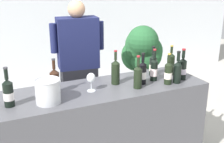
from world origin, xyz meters
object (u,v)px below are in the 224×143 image
object	(u,v)px
wine_bottle_10	(143,73)
potted_shrub	(143,54)
person_server	(79,76)
wine_bottle_7	(168,73)
wine_glass	(91,79)
wine_bottle_6	(138,76)
wine_bottle_1	(182,68)
wine_bottle_5	(171,63)
wine_bottle_8	(55,81)
wine_bottle_9	(177,71)
wine_bottle_0	(153,65)
ice_bucket	(48,91)
wine_bottle_2	(8,93)
wine_bottle_3	(116,71)
wine_bottle_4	(154,70)

from	to	relation	value
wine_bottle_10	potted_shrub	world-z (taller)	potted_shrub
wine_bottle_10	person_server	bearing A→B (deg)	117.94
wine_bottle_7	person_server	bearing A→B (deg)	125.72
wine_glass	person_server	world-z (taller)	person_server
person_server	wine_bottle_6	bearing A→B (deg)	-70.08
wine_bottle_1	wine_bottle_10	world-z (taller)	wine_bottle_1
wine_bottle_5	wine_glass	world-z (taller)	wine_bottle_5
wine_bottle_10	wine_bottle_5	bearing A→B (deg)	15.51
wine_bottle_6	person_server	distance (m)	0.92
wine_bottle_8	wine_glass	distance (m)	0.32
wine_glass	person_server	size ratio (longest dim) A/B	0.10
person_server	wine_bottle_8	bearing A→B (deg)	-123.41
wine_bottle_7	wine_bottle_9	size ratio (longest dim) A/B	0.96
wine_bottle_0	wine_bottle_9	world-z (taller)	wine_bottle_9
ice_bucket	wine_bottle_6	bearing A→B (deg)	-1.08
potted_shrub	wine_glass	bearing A→B (deg)	-138.45
person_server	wine_bottle_5	bearing A→B (deg)	-38.54
wine_bottle_0	wine_bottle_7	bearing A→B (deg)	-90.59
wine_bottle_0	wine_glass	bearing A→B (deg)	-168.91
wine_bottle_2	potted_shrub	xyz separation A→B (m)	(1.83, 1.02, -0.13)
wine_bottle_0	ice_bucket	world-z (taller)	wine_bottle_0
wine_glass	wine_bottle_9	bearing A→B (deg)	-9.95
ice_bucket	potted_shrub	distance (m)	1.88
wine_bottle_2	wine_bottle_7	distance (m)	1.46
person_server	wine_glass	bearing A→B (deg)	-99.02
wine_bottle_3	wine_bottle_8	world-z (taller)	wine_bottle_3
potted_shrub	wine_bottle_3	bearing A→B (deg)	-132.44
wine_bottle_5	wine_bottle_8	distance (m)	1.24
wine_bottle_10	wine_glass	world-z (taller)	wine_bottle_10
person_server	wine_bottle_7	bearing A→B (deg)	-54.28
wine_bottle_0	wine_bottle_7	world-z (taller)	wine_bottle_0
wine_bottle_5	wine_bottle_6	xyz separation A→B (m)	(-0.51, -0.20, -0.01)
wine_bottle_7	ice_bucket	xyz separation A→B (m)	(-1.16, 0.04, -0.01)
wine_bottle_5	wine_bottle_7	size ratio (longest dim) A/B	1.04
wine_bottle_10	potted_shrub	distance (m)	1.18
wine_bottle_1	wine_bottle_8	world-z (taller)	wine_bottle_8
wine_bottle_6	wine_bottle_7	xyz separation A→B (m)	(0.32, -0.03, -0.00)
wine_glass	wine_bottle_1	bearing A→B (deg)	-4.95
wine_bottle_3	wine_bottle_5	world-z (taller)	wine_bottle_3
wine_bottle_2	wine_bottle_6	world-z (taller)	wine_bottle_2
wine_bottle_5	wine_glass	distance (m)	0.93
wine_bottle_9	wine_bottle_6	bearing A→B (deg)	174.86
wine_bottle_0	wine_bottle_6	bearing A→B (deg)	-141.60
wine_bottle_2	wine_glass	distance (m)	0.72
person_server	potted_shrub	distance (m)	1.03
wine_bottle_5	wine_bottle_9	size ratio (longest dim) A/B	1.00
wine_bottle_6	wine_bottle_3	bearing A→B (deg)	128.08
wine_bottle_0	wine_bottle_1	world-z (taller)	wine_bottle_1
wine_bottle_3	wine_bottle_10	size ratio (longest dim) A/B	1.09
wine_bottle_4	wine_bottle_5	xyz separation A→B (m)	(0.26, 0.08, 0.01)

